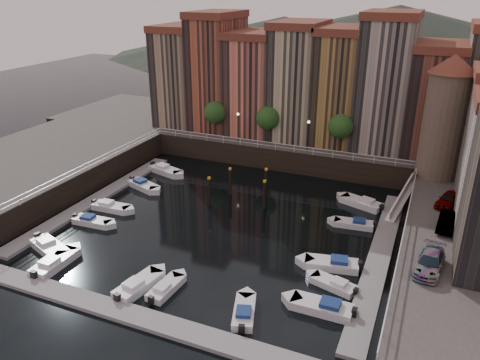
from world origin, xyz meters
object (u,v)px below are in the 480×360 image
at_px(corner_tower, 445,116).
at_px(mooring_pilings, 243,188).
at_px(boat_left_1, 92,221).
at_px(car_c, 429,263).
at_px(gangway, 404,195).
at_px(boat_left_0, 49,247).
at_px(boat_left_2, 110,207).
at_px(car_b, 447,222).
at_px(car_a, 449,200).

height_order(corner_tower, mooring_pilings, corner_tower).
relative_size(boat_left_1, car_c, 0.95).
distance_m(corner_tower, gangway, 9.86).
height_order(boat_left_0, boat_left_1, boat_left_0).
height_order(gangway, mooring_pilings, gangway).
bearing_deg(boat_left_0, corner_tower, 59.57).
distance_m(boat_left_0, car_c, 33.84).
bearing_deg(corner_tower, boat_left_2, -152.70).
relative_size(mooring_pilings, boat_left_0, 1.23).
height_order(boat_left_2, car_b, car_b).
bearing_deg(gangway, car_a, -38.97).
relative_size(corner_tower, car_a, 3.38).
xyz_separation_m(boat_left_1, car_b, (34.14, 7.51, 3.32)).
xyz_separation_m(car_a, car_b, (-0.11, -5.08, -0.04)).
height_order(boat_left_1, car_c, car_c).
height_order(gangway, boat_left_0, gangway).
bearing_deg(boat_left_0, gangway, 56.99).
bearing_deg(mooring_pilings, corner_tower, 23.88).
distance_m(car_b, car_c, 7.85).
bearing_deg(corner_tower, mooring_pilings, -156.12).
bearing_deg(car_a, corner_tower, 120.17).
bearing_deg(mooring_pilings, car_b, -10.74).
distance_m(boat_left_0, car_b, 36.98).
height_order(boat_left_1, car_a, car_a).
height_order(corner_tower, car_b, corner_tower).
relative_size(gangway, boat_left_1, 1.84).
relative_size(gangway, boat_left_0, 1.59).
xyz_separation_m(boat_left_0, boat_left_2, (-0.18, 9.50, -0.04)).
xyz_separation_m(boat_left_2, car_b, (34.47, 3.95, 3.30)).
relative_size(boat_left_0, boat_left_1, 1.16).
xyz_separation_m(mooring_pilings, car_a, (21.83, 0.95, 2.05)).
xyz_separation_m(corner_tower, car_c, (0.29, -20.90, -6.51)).
relative_size(car_a, car_b, 1.02).
height_order(corner_tower, gangway, corner_tower).
xyz_separation_m(corner_tower, car_a, (1.49, -8.05, -6.50)).
xyz_separation_m(gangway, boat_left_1, (-29.85, -16.13, -1.57)).
relative_size(corner_tower, mooring_pilings, 2.14).
height_order(car_a, car_c, car_a).
distance_m(corner_tower, mooring_pilings, 23.83).
height_order(gangway, boat_left_1, gangway).
xyz_separation_m(mooring_pilings, car_b, (21.73, -4.12, 2.01)).
height_order(mooring_pilings, boat_left_2, mooring_pilings).
relative_size(boat_left_0, car_b, 1.31).
bearing_deg(car_a, mooring_pilings, -157.81).
bearing_deg(car_c, boat_left_0, -163.36).
distance_m(corner_tower, boat_left_2, 38.51).
bearing_deg(boat_left_2, boat_left_0, -91.55).
bearing_deg(boat_left_2, car_a, 11.98).
xyz_separation_m(gangway, boat_left_2, (-30.19, -12.58, -1.55)).
distance_m(gangway, car_c, 16.80).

